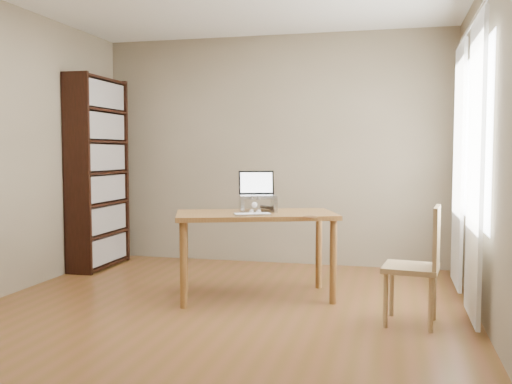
# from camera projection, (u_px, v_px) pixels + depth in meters

# --- Properties ---
(room) EXTENTS (4.04, 4.54, 2.64)m
(room) POSITION_uv_depth(u_px,v_px,m) (218.00, 149.00, 4.35)
(room) COLOR brown
(room) RESTS_ON ground
(bookshelf) EXTENTS (0.30, 0.90, 2.10)m
(bookshelf) POSITION_uv_depth(u_px,v_px,m) (98.00, 173.00, 6.29)
(bookshelf) COLOR black
(bookshelf) RESTS_ON ground
(curtains) EXTENTS (0.03, 1.90, 2.25)m
(curtains) POSITION_uv_depth(u_px,v_px,m) (466.00, 165.00, 4.68)
(curtains) COLOR white
(curtains) RESTS_ON ground
(desk) EXTENTS (1.52, 1.11, 0.75)m
(desk) POSITION_uv_depth(u_px,v_px,m) (256.00, 224.00, 4.98)
(desk) COLOR brown
(desk) RESTS_ON ground
(laptop_stand) EXTENTS (0.32, 0.25, 0.13)m
(laptop_stand) POSITION_uv_depth(u_px,v_px,m) (258.00, 202.00, 5.04)
(laptop_stand) COLOR silver
(laptop_stand) RESTS_ON desk
(laptop) EXTENTS (0.38, 0.36, 0.23)m
(laptop) POSITION_uv_depth(u_px,v_px,m) (259.00, 190.00, 5.09)
(laptop) COLOR silver
(laptop) RESTS_ON laptop_stand
(keyboard) EXTENTS (0.33, 0.25, 0.02)m
(keyboard) POSITION_uv_depth(u_px,v_px,m) (252.00, 214.00, 4.75)
(keyboard) COLOR silver
(keyboard) RESTS_ON desk
(coaster) EXTENTS (0.11, 0.11, 0.01)m
(coaster) POSITION_uv_depth(u_px,v_px,m) (310.00, 217.00, 4.62)
(coaster) COLOR brown
(coaster) RESTS_ON desk
(cat) EXTENTS (0.26, 0.49, 0.17)m
(cat) POSITION_uv_depth(u_px,v_px,m) (257.00, 203.00, 5.07)
(cat) COLOR #423D34
(cat) RESTS_ON desk
(chair) EXTENTS (0.44, 0.44, 0.89)m
(chair) POSITION_uv_depth(u_px,v_px,m) (421.00, 261.00, 4.19)
(chair) COLOR tan
(chair) RESTS_ON ground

